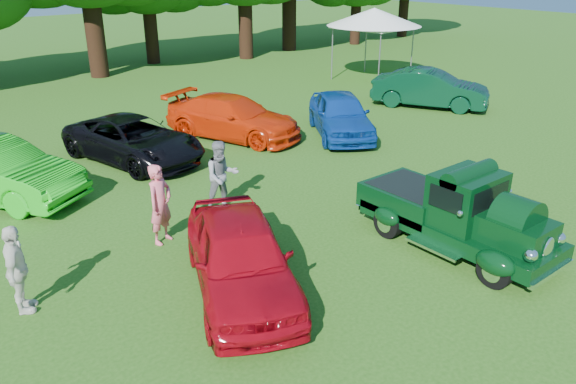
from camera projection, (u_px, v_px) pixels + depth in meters
ground at (379, 262)px, 12.05m from camera, size 120.00×120.00×0.00m
hero_pickup at (456, 214)px, 12.41m from camera, size 2.15×4.63×1.81m
red_convertible at (241, 256)px, 10.71m from camera, size 3.49×4.83×1.53m
back_car_black at (134, 140)px, 17.73m from camera, size 3.39×5.41×1.39m
back_car_orange at (233, 117)px, 20.04m from camera, size 3.83×5.52×1.48m
back_car_blue at (341, 114)px, 20.25m from camera, size 3.99×4.86×1.56m
back_car_green at (430, 89)px, 24.11m from camera, size 3.81×5.09×1.60m
spectator_pink at (160, 204)px, 12.55m from camera, size 0.81×0.69×1.87m
spectator_grey at (222, 176)px, 14.21m from camera, size 1.03×0.89×1.83m
spectator_white at (17, 270)px, 10.05m from camera, size 0.78×1.10×1.73m
canopy_tent at (374, 18)px, 28.70m from camera, size 5.45×5.45×3.63m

